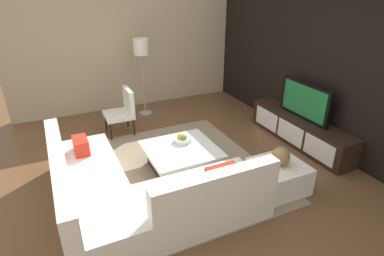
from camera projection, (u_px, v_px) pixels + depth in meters
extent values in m
plane|color=brown|center=(178.00, 174.00, 4.91)|extent=(14.00, 14.00, 0.00)
cube|color=black|center=(324.00, 66.00, 5.35)|extent=(6.40, 0.12, 2.80)
cube|color=#C6B28E|center=(128.00, 45.00, 7.00)|extent=(0.12, 5.20, 2.80)
cube|color=gray|center=(176.00, 170.00, 4.99)|extent=(3.08, 2.68, 0.01)
cube|color=black|center=(300.00, 130.00, 5.73)|extent=(2.21, 0.45, 0.50)
cube|color=white|center=(266.00, 119.00, 6.20)|extent=(0.62, 0.01, 0.35)
cube|color=white|center=(290.00, 133.00, 5.64)|extent=(0.62, 0.01, 0.35)
cube|color=white|center=(319.00, 150.00, 5.09)|extent=(0.62, 0.01, 0.35)
cube|color=black|center=(305.00, 101.00, 5.49)|extent=(1.10, 0.05, 0.64)
cube|color=#1E7238|center=(304.00, 101.00, 5.48)|extent=(0.99, 0.01, 0.54)
cube|color=white|center=(93.00, 191.00, 4.15)|extent=(2.44, 0.85, 0.43)
cube|color=white|center=(60.00, 171.00, 3.84)|extent=(2.44, 0.18, 0.40)
cube|color=white|center=(203.00, 201.00, 3.97)|extent=(0.85, 1.58, 0.43)
cube|color=white|center=(217.00, 188.00, 3.52)|extent=(0.18, 1.58, 0.40)
cube|color=red|center=(81.00, 145.00, 4.61)|extent=(0.36, 0.20, 0.22)
cube|color=red|center=(231.00, 177.00, 4.02)|extent=(0.60, 0.44, 0.06)
cube|color=black|center=(181.00, 160.00, 4.96)|extent=(0.83, 0.86, 0.33)
cube|color=white|center=(181.00, 150.00, 4.88)|extent=(1.04, 1.07, 0.05)
cylinder|color=black|center=(106.00, 122.00, 6.23)|extent=(0.04, 0.04, 0.38)
cylinder|color=black|center=(111.00, 131.00, 5.85)|extent=(0.04, 0.04, 0.38)
cylinder|color=black|center=(127.00, 118.00, 6.40)|extent=(0.04, 0.04, 0.38)
cylinder|color=black|center=(134.00, 127.00, 6.02)|extent=(0.04, 0.04, 0.38)
cube|color=white|center=(119.00, 115.00, 6.04)|extent=(0.54, 0.52, 0.08)
cube|color=white|center=(129.00, 100.00, 6.01)|extent=(0.54, 0.08, 0.45)
cylinder|color=#A5A5AA|center=(146.00, 113.00, 7.09)|extent=(0.28, 0.28, 0.02)
cylinder|color=#A5A5AA|center=(144.00, 85.00, 6.80)|extent=(0.03, 0.03, 1.29)
cylinder|color=white|center=(141.00, 46.00, 6.46)|extent=(0.33, 0.33, 0.32)
cube|color=white|center=(278.00, 176.00, 4.50)|extent=(0.70, 0.70, 0.40)
cylinder|color=silver|center=(182.00, 140.00, 5.04)|extent=(0.28, 0.28, 0.07)
sphere|color=#4C8C33|center=(184.00, 138.00, 4.98)|extent=(0.10, 0.10, 0.10)
sphere|color=#4C8C33|center=(184.00, 137.00, 5.02)|extent=(0.08, 0.08, 0.08)
sphere|color=gold|center=(182.00, 136.00, 5.06)|extent=(0.07, 0.07, 0.07)
sphere|color=gold|center=(180.00, 136.00, 5.03)|extent=(0.09, 0.09, 0.09)
sphere|color=gold|center=(182.00, 137.00, 5.00)|extent=(0.09, 0.09, 0.09)
sphere|color=#997247|center=(281.00, 156.00, 4.36)|extent=(0.26, 0.26, 0.26)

